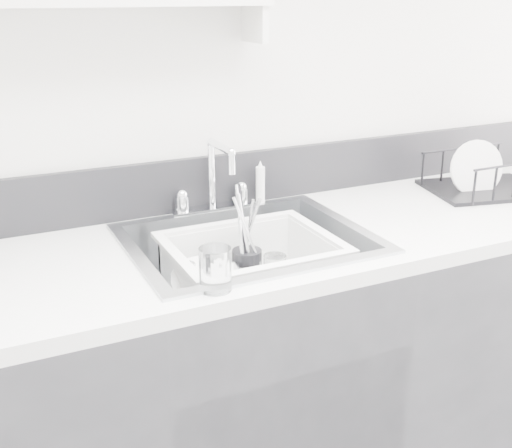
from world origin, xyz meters
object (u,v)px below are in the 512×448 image
counter_run (249,386)px  wash_tub (251,270)px  sink (248,270)px  dish_rack (487,172)px

counter_run → wash_tub: (-0.00, -0.02, 0.38)m
counter_run → sink: (0.00, 0.00, 0.37)m
sink → wash_tub: bearing=-90.9°
wash_tub → dish_rack: 0.91m
wash_tub → counter_run: bearing=89.1°
counter_run → sink: bearing=0.0°
sink → wash_tub: size_ratio=1.44×
counter_run → wash_tub: wash_tub is taller
wash_tub → dish_rack: dish_rack is taller
counter_run → dish_rack: bearing=4.0°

